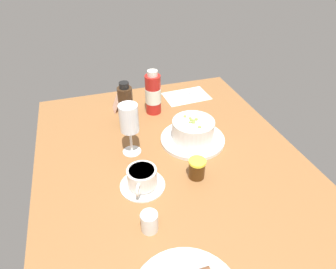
{
  "coord_description": "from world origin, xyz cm",
  "views": [
    {
      "loc": [
        -63.8,
        21.93,
        61.18
      ],
      "look_at": [
        4.75,
        0.5,
        8.89
      ],
      "focal_mm": 30.97,
      "sensor_mm": 36.0,
      "label": 1
    }
  ],
  "objects": [
    {
      "name": "ground_plane",
      "position": [
        0.0,
        0.0,
        -1.5
      ],
      "size": [
        110.0,
        84.0,
        3.0
      ],
      "primitive_type": "cube",
      "color": "brown"
    },
    {
      "name": "porridge_bowl",
      "position": [
        10.47,
        -10.23,
        3.86
      ],
      "size": [
        22.17,
        22.17,
        8.81
      ],
      "color": "silver",
      "rests_on": "ground_plane"
    },
    {
      "name": "wine_glass",
      "position": [
        10.82,
        11.13,
        12.3
      ],
      "size": [
        6.08,
        6.08,
        17.7
      ],
      "color": "white",
      "rests_on": "ground_plane"
    },
    {
      "name": "sauce_bottle_brown",
      "position": [
        26.56,
        9.49,
        8.01
      ],
      "size": [
        5.36,
        5.36,
        17.58
      ],
      "color": "#382314",
      "rests_on": "ground_plane"
    },
    {
      "name": "jam_jar",
      "position": [
        -6.42,
        -4.89,
        3.14
      ],
      "size": [
        5.08,
        5.08,
        6.2
      ],
      "color": "#44250C",
      "rests_on": "ground_plane"
    },
    {
      "name": "sauce_bottle_red",
      "position": [
        33.0,
        -2.3,
        8.07
      ],
      "size": [
        6.14,
        6.14,
        17.65
      ],
      "color": "#B21E19",
      "rests_on": "ground_plane"
    },
    {
      "name": "cutlery_setting",
      "position": [
        41.29,
        -18.98,
        0.25
      ],
      "size": [
        14.02,
        19.71,
        0.9
      ],
      "color": "silver",
      "rests_on": "ground_plane"
    },
    {
      "name": "creamer_jug",
      "position": [
        -20.22,
        13.08,
        2.82
      ],
      "size": [
        4.24,
        5.17,
        5.95
      ],
      "color": "silver",
      "rests_on": "ground_plane"
    },
    {
      "name": "menu_card",
      "position": [
        38.85,
        9.45,
        4.41
      ],
      "size": [
        5.12,
        7.15,
        8.96
      ],
      "color": "tan",
      "rests_on": "ground_plane"
    },
    {
      "name": "coffee_cup",
      "position": [
        -5.52,
        11.39,
        2.94
      ],
      "size": [
        13.08,
        13.03,
        6.17
      ],
      "color": "silver",
      "rests_on": "ground_plane"
    }
  ]
}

